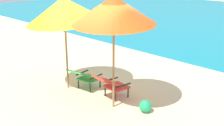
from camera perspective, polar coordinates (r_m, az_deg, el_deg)
The scene contains 6 objects.
ground_plane at distance 10.91m, azimuth 12.80°, elevation 0.38°, with size 40.00×40.00×0.00m, color beige.
lounge_chair_left at distance 8.13m, azimuth -5.26°, elevation -2.55°, with size 0.65×0.94×0.68m.
lounge_chair_right at distance 7.59m, azimuth -0.13°, elevation -4.05°, with size 0.64×0.93×0.68m.
beach_umbrella_left at distance 7.89m, azimuth -9.18°, elevation 10.11°, with size 2.88×2.89×2.60m.
beach_umbrella_right at distance 6.60m, azimuth 0.32°, elevation 10.21°, with size 2.43×2.45×2.72m.
beach_ball at distance 7.06m, azimuth 6.45°, elevation -8.29°, with size 0.30×0.30×0.30m, color #1E9E60.
Camera 1 is at (5.38, -4.88, 3.34)m, focal length 47.39 mm.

